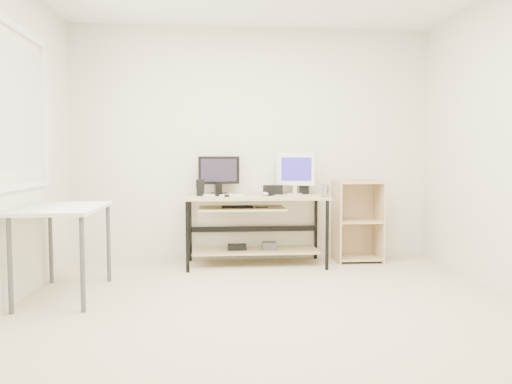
{
  "coord_description": "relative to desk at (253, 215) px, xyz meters",
  "views": [
    {
      "loc": [
        -0.44,
        -3.61,
        1.16
      ],
      "look_at": [
        -0.03,
        1.3,
        0.81
      ],
      "focal_mm": 35.0,
      "sensor_mm": 36.0,
      "label": 1
    }
  ],
  "objects": [
    {
      "name": "desk",
      "position": [
        0.0,
        0.0,
        0.0
      ],
      "size": [
        1.5,
        0.65,
        0.75
      ],
      "color": "tan",
      "rests_on": "ground"
    },
    {
      "name": "mouse",
      "position": [
        0.12,
        -0.05,
        0.23
      ],
      "size": [
        0.07,
        0.12,
        0.04
      ],
      "primitive_type": "ellipsoid",
      "rotation": [
        0.0,
        0.0,
        0.0
      ],
      "color": "#B9B9BE",
      "rests_on": "desk"
    },
    {
      "name": "room",
      "position": [
        -0.11,
        -1.62,
        0.78
      ],
      "size": [
        4.01,
        4.01,
        2.62
      ],
      "color": "beige",
      "rests_on": "ground"
    },
    {
      "name": "audio_controller",
      "position": [
        -0.37,
        -0.04,
        0.29
      ],
      "size": [
        0.08,
        0.06,
        0.15
      ],
      "primitive_type": "cube",
      "rotation": [
        0.0,
        0.0,
        0.28
      ],
      "color": "black",
      "rests_on": "desk"
    },
    {
      "name": "volume_puck",
      "position": [
        -0.29,
        -0.15,
        0.22
      ],
      "size": [
        0.07,
        0.07,
        0.02
      ],
      "primitive_type": "cylinder",
      "rotation": [
        0.0,
        0.0,
        -0.42
      ],
      "color": "black",
      "rests_on": "desk"
    },
    {
      "name": "speaker_left",
      "position": [
        -0.56,
        -0.0,
        0.3
      ],
      "size": [
        0.09,
        0.09,
        0.17
      ],
      "rotation": [
        0.0,
        0.0,
        0.06
      ],
      "color": "black",
      "rests_on": "desk"
    },
    {
      "name": "drinking_glass",
      "position": [
        0.72,
        -0.27,
        0.29
      ],
      "size": [
        0.07,
        0.07,
        0.14
      ],
      "primitive_type": "cylinder",
      "rotation": [
        0.0,
        0.0,
        0.09
      ],
      "color": "white",
      "rests_on": "coaster"
    },
    {
      "name": "smartphone",
      "position": [
        0.18,
        -0.02,
        0.22
      ],
      "size": [
        0.09,
        0.12,
        0.01
      ],
      "primitive_type": "cube",
      "rotation": [
        0.0,
        0.0,
        -0.41
      ],
      "color": "black",
      "rests_on": "desk"
    },
    {
      "name": "shelf_unit",
      "position": [
        1.18,
        0.16,
        -0.09
      ],
      "size": [
        0.5,
        0.4,
        0.9
      ],
      "color": "#D0AF82",
      "rests_on": "ground"
    },
    {
      "name": "center_speaker",
      "position": [
        0.23,
        0.16,
        0.26
      ],
      "size": [
        0.21,
        0.12,
        0.1
      ],
      "primitive_type": "cube",
      "rotation": [
        0.0,
        0.0,
        0.15
      ],
      "color": "black",
      "rests_on": "desk"
    },
    {
      "name": "black_monitor",
      "position": [
        -0.36,
        0.19,
        0.45
      ],
      "size": [
        0.45,
        0.19,
        0.42
      ],
      "rotation": [
        0.0,
        0.0,
        0.23
      ],
      "color": "black",
      "rests_on": "desk"
    },
    {
      "name": "coaster",
      "position": [
        0.72,
        -0.27,
        0.21
      ],
      "size": [
        0.1,
        0.1,
        0.01
      ],
      "primitive_type": "cylinder",
      "rotation": [
        0.0,
        0.0,
        0.09
      ],
      "color": "#997145",
      "rests_on": "desk"
    },
    {
      "name": "keyboard",
      "position": [
        -0.33,
        -0.0,
        0.22
      ],
      "size": [
        0.47,
        0.19,
        0.02
      ],
      "primitive_type": "cube",
      "rotation": [
        0.0,
        0.0,
        -0.15
      ],
      "color": "silver",
      "rests_on": "desk"
    },
    {
      "name": "side_table",
      "position": [
        -1.65,
        -1.06,
        0.13
      ],
      "size": [
        0.6,
        1.0,
        0.75
      ],
      "color": "silver",
      "rests_on": "ground"
    },
    {
      "name": "white_imac",
      "position": [
        0.48,
        0.15,
        0.48
      ],
      "size": [
        0.41,
        0.22,
        0.46
      ],
      "rotation": [
        0.0,
        0.0,
        -0.43
      ],
      "color": "silver",
      "rests_on": "desk"
    },
    {
      "name": "speaker_right",
      "position": [
        0.59,
        0.2,
        0.27
      ],
      "size": [
        0.12,
        0.12,
        0.12
      ],
      "primitive_type": "cube",
      "rotation": [
        0.0,
        0.0,
        -0.28
      ],
      "color": "black",
      "rests_on": "desk"
    }
  ]
}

